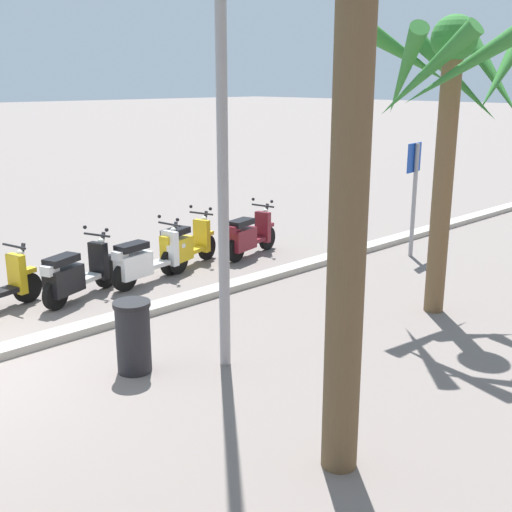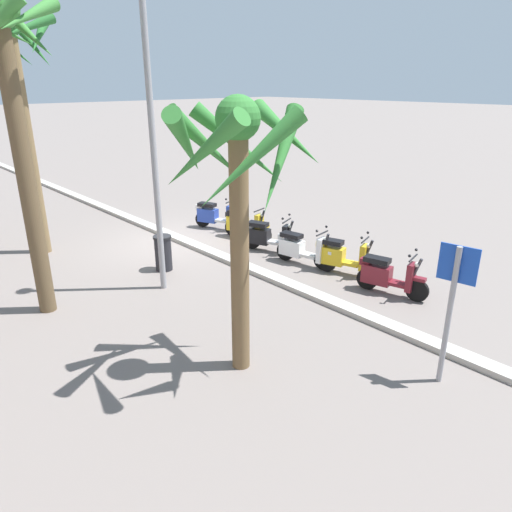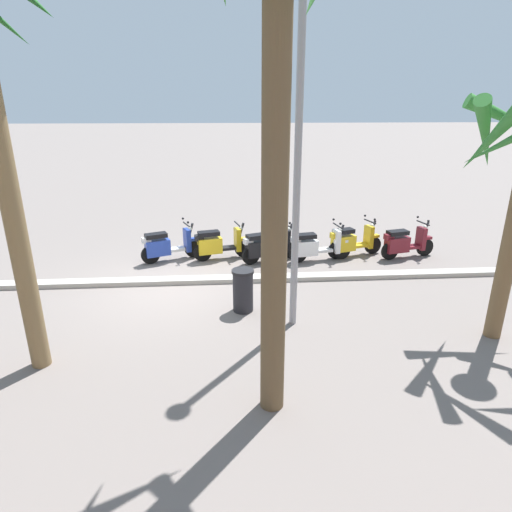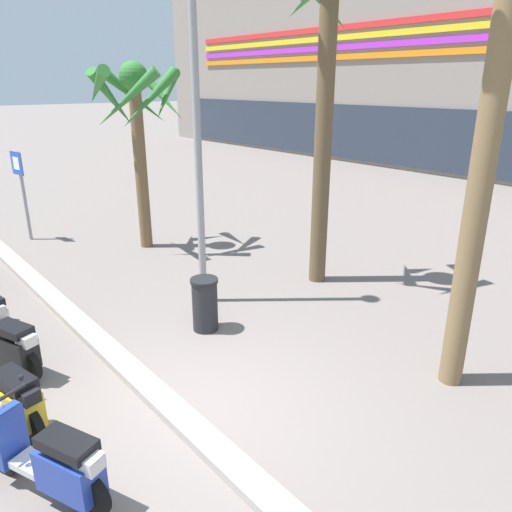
{
  "view_description": "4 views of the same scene",
  "coord_description": "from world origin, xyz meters",
  "px_view_note": "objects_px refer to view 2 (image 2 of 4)",
  "views": [
    {
      "loc": [
        2.34,
        8.09,
        3.66
      ],
      "look_at": [
        -3.84,
        1.54,
        1.17
      ],
      "focal_mm": 44.93,
      "sensor_mm": 36.0,
      "label": 1
    },
    {
      "loc": [
        -12.02,
        7.54,
        4.76
      ],
      "look_at": [
        -5.14,
        1.23,
        1.26
      ],
      "focal_mm": 33.0,
      "sensor_mm": 36.0,
      "label": 2
    },
    {
      "loc": [
        -1.42,
        9.94,
        4.27
      ],
      "look_at": [
        -2.05,
        1.18,
        1.16
      ],
      "focal_mm": 30.06,
      "sensor_mm": 36.0,
      "label": 3
    },
    {
      "loc": [
        4.62,
        -2.78,
        4.09
      ],
      "look_at": [
        -2.09,
        2.91,
        0.94
      ],
      "focal_mm": 33.98,
      "sensor_mm": 36.0,
      "label": 4
    }
  ],
  "objects_px": {
    "scooter_yellow_mid_front": "(341,256)",
    "palm_tree_near_sign": "(237,169)",
    "scooter_blue_last_in_row": "(215,216)",
    "palm_tree_mid_walkway": "(10,87)",
    "scooter_black_second_in_line": "(267,236)",
    "scooter_yellow_gap_after_mid": "(244,224)",
    "street_lamp": "(150,98)",
    "crossing_sign": "(452,300)",
    "litter_bin": "(163,253)",
    "scooter_white_mid_centre": "(301,249)",
    "scooter_maroon_lead_nearest": "(387,275)",
    "palm_tree_far_corner": "(18,76)"
  },
  "relations": [
    {
      "from": "street_lamp",
      "to": "litter_bin",
      "type": "bearing_deg",
      "value": -32.82
    },
    {
      "from": "scooter_yellow_mid_front",
      "to": "street_lamp",
      "type": "bearing_deg",
      "value": 59.35
    },
    {
      "from": "palm_tree_far_corner",
      "to": "litter_bin",
      "type": "bearing_deg",
      "value": -153.12
    },
    {
      "from": "scooter_black_second_in_line",
      "to": "street_lamp",
      "type": "relative_size",
      "value": 0.24
    },
    {
      "from": "palm_tree_near_sign",
      "to": "litter_bin",
      "type": "distance_m",
      "value": 5.83
    },
    {
      "from": "scooter_yellow_mid_front",
      "to": "palm_tree_far_corner",
      "type": "bearing_deg",
      "value": 36.51
    },
    {
      "from": "scooter_white_mid_centre",
      "to": "scooter_blue_last_in_row",
      "type": "bearing_deg",
      "value": -4.22
    },
    {
      "from": "litter_bin",
      "to": "scooter_black_second_in_line",
      "type": "bearing_deg",
      "value": -104.91
    },
    {
      "from": "scooter_yellow_mid_front",
      "to": "palm_tree_near_sign",
      "type": "bearing_deg",
      "value": 107.1
    },
    {
      "from": "scooter_yellow_gap_after_mid",
      "to": "litter_bin",
      "type": "relative_size",
      "value": 1.81
    },
    {
      "from": "scooter_white_mid_centre",
      "to": "scooter_blue_last_in_row",
      "type": "relative_size",
      "value": 1.09
    },
    {
      "from": "scooter_white_mid_centre",
      "to": "street_lamp",
      "type": "distance_m",
      "value": 5.5
    },
    {
      "from": "scooter_yellow_gap_after_mid",
      "to": "scooter_blue_last_in_row",
      "type": "distance_m",
      "value": 1.47
    },
    {
      "from": "scooter_blue_last_in_row",
      "to": "palm_tree_near_sign",
      "type": "xyz_separation_m",
      "value": [
        -6.82,
        4.73,
        3.02
      ]
    },
    {
      "from": "crossing_sign",
      "to": "litter_bin",
      "type": "height_order",
      "value": "crossing_sign"
    },
    {
      "from": "scooter_black_second_in_line",
      "to": "palm_tree_mid_walkway",
      "type": "height_order",
      "value": "palm_tree_mid_walkway"
    },
    {
      "from": "palm_tree_mid_walkway",
      "to": "litter_bin",
      "type": "distance_m",
      "value": 5.24
    },
    {
      "from": "scooter_yellow_gap_after_mid",
      "to": "palm_tree_mid_walkway",
      "type": "bearing_deg",
      "value": 97.47
    },
    {
      "from": "scooter_maroon_lead_nearest",
      "to": "palm_tree_mid_walkway",
      "type": "relative_size",
      "value": 0.27
    },
    {
      "from": "palm_tree_mid_walkway",
      "to": "palm_tree_near_sign",
      "type": "relative_size",
      "value": 1.39
    },
    {
      "from": "scooter_yellow_gap_after_mid",
      "to": "palm_tree_near_sign",
      "type": "xyz_separation_m",
      "value": [
        -5.35,
        4.78,
        3.02
      ]
    },
    {
      "from": "litter_bin",
      "to": "street_lamp",
      "type": "bearing_deg",
      "value": 147.18
    },
    {
      "from": "palm_tree_mid_walkway",
      "to": "palm_tree_near_sign",
      "type": "xyz_separation_m",
      "value": [
        -4.5,
        -1.73,
        -1.17
      ]
    },
    {
      "from": "scooter_white_mid_centre",
      "to": "scooter_yellow_gap_after_mid",
      "type": "height_order",
      "value": "scooter_white_mid_centre"
    },
    {
      "from": "scooter_black_second_in_line",
      "to": "crossing_sign",
      "type": "xyz_separation_m",
      "value": [
        -6.61,
        2.29,
        1.04
      ]
    },
    {
      "from": "scooter_black_second_in_line",
      "to": "palm_tree_far_corner",
      "type": "relative_size",
      "value": 0.27
    },
    {
      "from": "scooter_yellow_mid_front",
      "to": "crossing_sign",
      "type": "xyz_separation_m",
      "value": [
        -4.08,
        2.55,
        1.04
      ]
    },
    {
      "from": "crossing_sign",
      "to": "scooter_white_mid_centre",
      "type": "bearing_deg",
      "value": -23.23
    },
    {
      "from": "scooter_yellow_mid_front",
      "to": "palm_tree_near_sign",
      "type": "distance_m",
      "value": 5.79
    },
    {
      "from": "scooter_white_mid_centre",
      "to": "palm_tree_near_sign",
      "type": "bearing_deg",
      "value": 120.36
    },
    {
      "from": "scooter_maroon_lead_nearest",
      "to": "scooter_blue_last_in_row",
      "type": "xyz_separation_m",
      "value": [
        6.88,
        -0.23,
        0.0
      ]
    },
    {
      "from": "litter_bin",
      "to": "crossing_sign",
      "type": "bearing_deg",
      "value": -174.25
    },
    {
      "from": "scooter_maroon_lead_nearest",
      "to": "palm_tree_mid_walkway",
      "type": "height_order",
      "value": "palm_tree_mid_walkway"
    },
    {
      "from": "scooter_maroon_lead_nearest",
      "to": "palm_tree_near_sign",
      "type": "xyz_separation_m",
      "value": [
        0.06,
        4.51,
        3.02
      ]
    },
    {
      "from": "scooter_yellow_mid_front",
      "to": "scooter_blue_last_in_row",
      "type": "distance_m",
      "value": 5.36
    },
    {
      "from": "scooter_maroon_lead_nearest",
      "to": "palm_tree_far_corner",
      "type": "relative_size",
      "value": 0.26
    },
    {
      "from": "palm_tree_mid_walkway",
      "to": "litter_bin",
      "type": "height_order",
      "value": "palm_tree_mid_walkway"
    },
    {
      "from": "scooter_black_second_in_line",
      "to": "scooter_yellow_gap_after_mid",
      "type": "relative_size",
      "value": 1.01
    },
    {
      "from": "scooter_blue_last_in_row",
      "to": "scooter_yellow_mid_front",
      "type": "bearing_deg",
      "value": 179.95
    },
    {
      "from": "scooter_yellow_gap_after_mid",
      "to": "street_lamp",
      "type": "xyz_separation_m",
      "value": [
        -1.56,
        3.98,
        3.94
      ]
    },
    {
      "from": "scooter_maroon_lead_nearest",
      "to": "scooter_yellow_gap_after_mid",
      "type": "relative_size",
      "value": 0.99
    },
    {
      "from": "scooter_yellow_mid_front",
      "to": "palm_tree_mid_walkway",
      "type": "xyz_separation_m",
      "value": [
        3.04,
        6.46,
        4.18
      ]
    },
    {
      "from": "scooter_blue_last_in_row",
      "to": "crossing_sign",
      "type": "relative_size",
      "value": 0.71
    },
    {
      "from": "palm_tree_mid_walkway",
      "to": "street_lamp",
      "type": "distance_m",
      "value": 2.63
    },
    {
      "from": "scooter_white_mid_centre",
      "to": "palm_tree_mid_walkway",
      "type": "distance_m",
      "value": 7.69
    },
    {
      "from": "scooter_blue_last_in_row",
      "to": "street_lamp",
      "type": "height_order",
      "value": "street_lamp"
    },
    {
      "from": "palm_tree_far_corner",
      "to": "street_lamp",
      "type": "bearing_deg",
      "value": -165.71
    },
    {
      "from": "litter_bin",
      "to": "scooter_blue_last_in_row",
      "type": "bearing_deg",
      "value": -58.37
    },
    {
      "from": "scooter_yellow_mid_front",
      "to": "scooter_blue_last_in_row",
      "type": "relative_size",
      "value": 1.02
    },
    {
      "from": "scooter_black_second_in_line",
      "to": "street_lamp",
      "type": "xyz_separation_m",
      "value": [
        -0.19,
        3.68,
        3.94
      ]
    }
  ]
}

